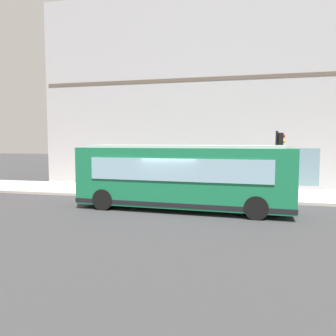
{
  "coord_description": "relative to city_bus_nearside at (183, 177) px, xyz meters",
  "views": [
    {
      "loc": [
        -14.8,
        -3.19,
        3.25
      ],
      "look_at": [
        2.09,
        0.7,
        1.82
      ],
      "focal_mm": 34.73,
      "sensor_mm": 36.0,
      "label": 1
    }
  ],
  "objects": [
    {
      "name": "ground",
      "position": [
        -0.28,
        0.43,
        -1.55
      ],
      "size": [
        120.0,
        120.0,
        0.0
      ],
      "primitive_type": "plane",
      "color": "#38383A"
    },
    {
      "name": "pedestrian_by_light_pole",
      "position": [
        4.11,
        2.35,
        -0.5
      ],
      "size": [
        0.32,
        0.32,
        1.59
      ],
      "color": "#3359A5",
      "rests_on": "sidewalk_curb"
    },
    {
      "name": "fire_hydrant",
      "position": [
        5.3,
        -1.0,
        -1.04
      ],
      "size": [
        0.35,
        0.35,
        0.74
      ],
      "color": "red",
      "rests_on": "sidewalk_curb"
    },
    {
      "name": "building_corner",
      "position": [
        11.72,
        0.43,
        5.2
      ],
      "size": [
        9.09,
        22.83,
        13.53
      ],
      "color": "#A8A8AD",
      "rests_on": "ground"
    },
    {
      "name": "newspaper_vending_box",
      "position": [
        5.1,
        -0.14,
        -0.95
      ],
      "size": [
        0.44,
        0.42,
        0.9
      ],
      "color": "#BF3F19",
      "rests_on": "sidewalk_curb"
    },
    {
      "name": "sidewalk_curb",
      "position": [
        4.76,
        0.43,
        -1.48
      ],
      "size": [
        4.88,
        40.0,
        0.15
      ],
      "primitive_type": "cube",
      "color": "#B2ADA3",
      "rests_on": "ground"
    },
    {
      "name": "pedestrian_near_building_entrance",
      "position": [
        2.91,
        2.4,
        -0.45
      ],
      "size": [
        0.32,
        0.32,
        1.66
      ],
      "color": "#3F8C4C",
      "rests_on": "sidewalk_curb"
    },
    {
      "name": "pedestrian_near_hydrant",
      "position": [
        6.54,
        3.67,
        -0.51
      ],
      "size": [
        0.32,
        0.32,
        1.57
      ],
      "color": "gold",
      "rests_on": "sidewalk_curb"
    },
    {
      "name": "traffic_light_near_corner",
      "position": [
        2.99,
        -4.64,
        1.14
      ],
      "size": [
        0.32,
        0.49,
        3.65
      ],
      "color": "black",
      "rests_on": "sidewalk_curb"
    },
    {
      "name": "city_bus_nearside",
      "position": [
        0.0,
        0.0,
        0.0
      ],
      "size": [
        3.07,
        10.16,
        3.07
      ],
      "color": "#197247",
      "rests_on": "ground"
    }
  ]
}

